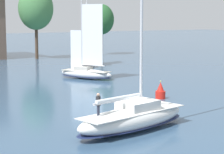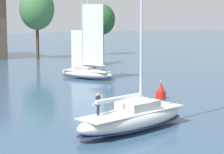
% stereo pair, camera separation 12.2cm
% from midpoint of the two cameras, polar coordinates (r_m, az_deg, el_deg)
% --- Properties ---
extents(ground_plane, '(400.00, 400.00, 0.00)m').
position_cam_midpoint_polar(ground_plane, '(33.50, 2.64, -6.94)').
color(ground_plane, '#385675').
extents(tree_shore_left, '(7.12, 7.12, 14.65)m').
position_cam_midpoint_polar(tree_shore_left, '(91.13, -9.96, 8.79)').
color(tree_shore_left, '#4C3828').
rests_on(tree_shore_left, ground).
extents(tree_shore_center, '(5.56, 5.56, 11.45)m').
position_cam_midpoint_polar(tree_shore_center, '(99.53, -1.38, 7.52)').
color(tree_shore_center, brown).
rests_on(tree_shore_center, ground).
extents(sailboat_main, '(11.17, 5.10, 14.82)m').
position_cam_midpoint_polar(sailboat_main, '(33.27, 2.68, -5.26)').
color(sailboat_main, white).
rests_on(sailboat_main, ground).
extents(sailboat_moored_near_marina, '(6.09, 9.08, 12.21)m').
position_cam_midpoint_polar(sailboat_moored_near_marina, '(77.02, -3.31, 2.18)').
color(sailboat_moored_near_marina, '#232328').
rests_on(sailboat_moored_near_marina, ground).
extents(sailboat_moored_mid_channel, '(5.92, 8.33, 11.30)m').
position_cam_midpoint_polar(sailboat_moored_mid_channel, '(61.02, -3.49, 0.64)').
color(sailboat_moored_mid_channel, silver).
rests_on(sailboat_moored_mid_channel, ground).
extents(channel_buoy, '(1.06, 1.06, 1.92)m').
position_cam_midpoint_polar(channel_buoy, '(46.29, 6.27, -1.89)').
color(channel_buoy, red).
rests_on(channel_buoy, ground).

